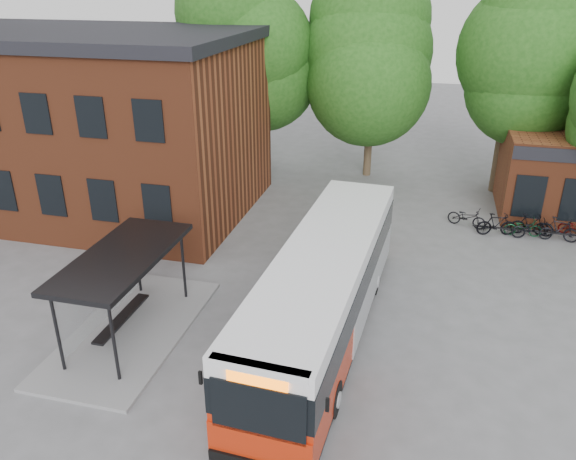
% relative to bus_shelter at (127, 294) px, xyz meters
% --- Properties ---
extents(ground, '(100.00, 100.00, 0.00)m').
position_rel_bus_shelter_xyz_m(ground, '(4.50, 1.00, -1.45)').
color(ground, slate).
extents(station_building, '(18.40, 10.40, 8.50)m').
position_rel_bus_shelter_xyz_m(station_building, '(-8.50, 10.00, 2.80)').
color(station_building, brown).
rests_on(station_building, ground).
extents(bus_shelter, '(3.60, 7.00, 2.90)m').
position_rel_bus_shelter_xyz_m(bus_shelter, '(0.00, 0.00, 0.00)').
color(bus_shelter, black).
rests_on(bus_shelter, ground).
extents(bike_rail, '(5.20, 0.10, 0.38)m').
position_rel_bus_shelter_xyz_m(bike_rail, '(13.78, 11.00, -1.26)').
color(bike_rail, black).
rests_on(bike_rail, ground).
extents(tree_0, '(7.92, 7.92, 11.00)m').
position_rel_bus_shelter_xyz_m(tree_0, '(-1.50, 17.00, 4.05)').
color(tree_0, '#1D4C14').
rests_on(tree_0, ground).
extents(tree_1, '(7.92, 7.92, 10.40)m').
position_rel_bus_shelter_xyz_m(tree_1, '(5.50, 18.00, 3.75)').
color(tree_1, '#1D4C14').
rests_on(tree_1, ground).
extents(tree_2, '(7.92, 7.92, 11.00)m').
position_rel_bus_shelter_xyz_m(tree_2, '(12.50, 17.00, 4.05)').
color(tree_2, '#1D4C14').
rests_on(tree_2, ground).
extents(city_bus, '(3.28, 12.49, 3.14)m').
position_rel_bus_shelter_xyz_m(city_bus, '(6.12, 1.51, 0.12)').
color(city_bus, '#B6240A').
rests_on(city_bus, ground).
extents(bicycle_0, '(1.89, 1.18, 0.94)m').
position_rel_bus_shelter_xyz_m(bicycle_0, '(10.93, 11.63, -0.98)').
color(bicycle_0, black).
rests_on(bicycle_0, ground).
extents(bicycle_1, '(1.82, 0.87, 1.05)m').
position_rel_bus_shelter_xyz_m(bicycle_1, '(12.18, 10.96, -0.92)').
color(bicycle_1, black).
rests_on(bicycle_1, ground).
extents(bicycle_2, '(1.66, 0.67, 0.86)m').
position_rel_bus_shelter_xyz_m(bicycle_2, '(13.34, 11.16, -1.02)').
color(bicycle_2, '#104525').
rests_on(bicycle_2, ground).
extents(bicycle_3, '(1.66, 0.49, 0.99)m').
position_rel_bus_shelter_xyz_m(bicycle_3, '(13.65, 11.40, -0.95)').
color(bicycle_3, black).
rests_on(bicycle_3, ground).
extents(bicycle_4, '(1.83, 0.82, 0.93)m').
position_rel_bus_shelter_xyz_m(bicycle_4, '(13.72, 10.95, -0.99)').
color(bicycle_4, black).
rests_on(bicycle_4, ground).
extents(bicycle_5, '(1.76, 1.11, 1.02)m').
position_rel_bus_shelter_xyz_m(bicycle_5, '(14.83, 11.15, -0.94)').
color(bicycle_5, black).
rests_on(bicycle_5, ground).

